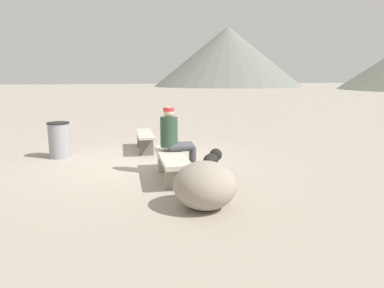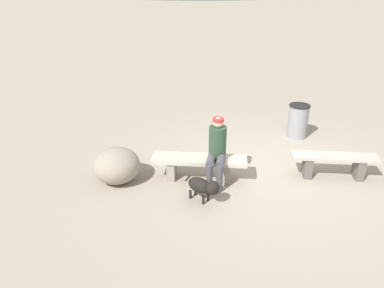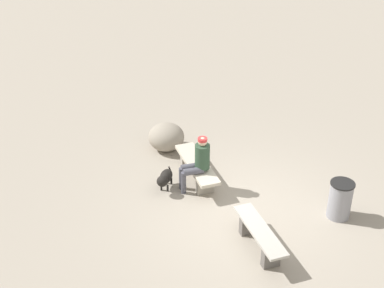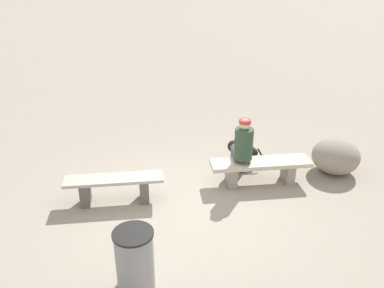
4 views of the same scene
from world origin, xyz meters
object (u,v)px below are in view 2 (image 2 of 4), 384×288
seated_person (217,148)px  trash_bin (298,121)px  bench_left (334,163)px  bench_right (199,164)px  boulder (116,165)px  dog (203,186)px

seated_person → trash_bin: seated_person is taller
trash_bin → bench_left: bearing=92.3°
bench_right → boulder: 1.55m
seated_person → boulder: bearing=8.3°
seated_person → dog: seated_person is taller
boulder → dog: bearing=153.9°
bench_right → seated_person: bearing=163.0°
boulder → trash_bin: bearing=-154.4°
bench_left → trash_bin: (0.08, -1.97, 0.10)m
boulder → bench_right: bearing=-179.2°
dog → boulder: 1.74m
bench_right → trash_bin: trash_bin is taller
bench_right → dog: dog is taller
bench_left → seated_person: 2.29m
dog → boulder: size_ratio=0.66×
bench_left → bench_right: size_ratio=0.90×
seated_person → trash_bin: (-2.18, -2.05, -0.31)m
dog → trash_bin: (-2.47, -2.70, 0.11)m
bench_right → boulder: (1.54, 0.02, 0.02)m
trash_bin → boulder: trash_bin is taller
bench_right → dog: bearing=99.4°
trash_bin → dog: bearing=47.6°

